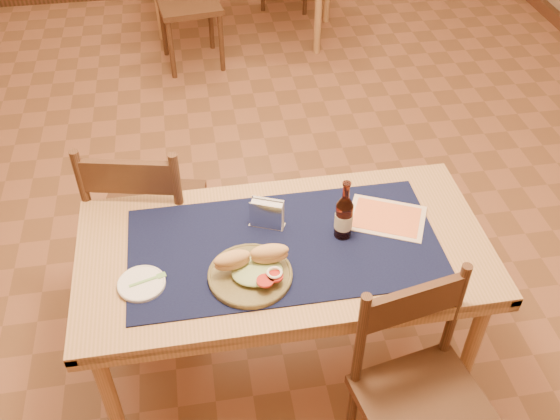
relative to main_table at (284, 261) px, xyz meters
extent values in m
cube|color=#925C40|center=(0.00, 0.80, -0.68)|extent=(6.00, 7.00, 0.02)
cylinder|color=tan|center=(-0.72, -0.32, -0.31)|extent=(0.06, 0.06, 0.71)
cylinder|color=tan|center=(0.72, -0.32, -0.31)|extent=(0.06, 0.06, 0.71)
cylinder|color=tan|center=(-0.72, 0.32, -0.31)|extent=(0.06, 0.06, 0.71)
cylinder|color=tan|center=(0.72, 0.32, -0.31)|extent=(0.06, 0.06, 0.71)
cube|color=tan|center=(0.00, 0.00, 0.06)|extent=(1.60, 0.80, 0.04)
cube|color=black|center=(0.00, 0.00, 0.09)|extent=(1.20, 0.60, 0.01)
cylinder|color=tan|center=(0.77, 2.91, -0.31)|extent=(0.06, 0.06, 0.71)
cylinder|color=#4F2C1C|center=(-0.30, 0.72, -0.42)|extent=(0.04, 0.04, 0.49)
cylinder|color=#4F2C1C|center=(-0.69, 0.81, -0.42)|extent=(0.04, 0.04, 0.49)
cylinder|color=#4F2C1C|center=(-0.39, 0.34, -0.42)|extent=(0.04, 0.04, 0.49)
cylinder|color=#4F2C1C|center=(-0.78, 0.42, -0.42)|extent=(0.04, 0.04, 0.49)
cube|color=#4F2C1C|center=(-0.54, 0.57, -0.17)|extent=(0.55, 0.55, 0.04)
cube|color=#4F2C1C|center=(-0.58, 0.37, 0.21)|extent=(0.39, 0.12, 0.15)
cylinder|color=#4F2C1C|center=(-0.39, 0.33, 0.08)|extent=(0.04, 0.04, 0.50)
cylinder|color=#4F2C1C|center=(-0.78, 0.41, 0.08)|extent=(0.04, 0.04, 0.50)
cylinder|color=#4F2C1C|center=(0.19, -0.46, -0.43)|extent=(0.04, 0.04, 0.47)
cylinder|color=#4F2C1C|center=(0.56, -0.39, -0.43)|extent=(0.04, 0.04, 0.47)
cube|color=#4F2C1C|center=(0.41, -0.61, -0.20)|extent=(0.51, 0.51, 0.04)
cube|color=#4F2C1C|center=(0.37, -0.42, 0.16)|extent=(0.37, 0.10, 0.15)
cylinder|color=#4F2C1C|center=(0.19, -0.45, 0.04)|extent=(0.04, 0.04, 0.48)
cylinder|color=#4F2C1C|center=(0.56, -0.38, 0.04)|extent=(0.04, 0.04, 0.48)
cylinder|color=#4F2C1C|center=(-0.40, 2.69, -0.43)|extent=(0.04, 0.04, 0.48)
cylinder|color=#4F2C1C|center=(-0.02, 2.74, -0.43)|extent=(0.04, 0.04, 0.48)
cylinder|color=#4F2C1C|center=(-0.45, 3.07, -0.43)|extent=(0.04, 0.04, 0.48)
cylinder|color=#4F2C1C|center=(-0.07, 3.12, -0.43)|extent=(0.04, 0.04, 0.48)
cube|color=#4F2C1C|center=(-0.24, 2.91, -0.19)|extent=(0.50, 0.50, 0.04)
cylinder|color=brown|center=(-0.15, -0.14, 0.10)|extent=(0.31, 0.31, 0.02)
torus|color=brown|center=(-0.15, -0.14, 0.10)|extent=(0.31, 0.31, 0.01)
ellipsoid|color=#A6BD82|center=(-0.13, -0.15, 0.12)|extent=(0.19, 0.15, 0.03)
ellipsoid|color=tan|center=(-0.21, -0.12, 0.17)|extent=(0.14, 0.08, 0.07)
ellipsoid|color=tan|center=(-0.07, -0.11, 0.17)|extent=(0.14, 0.06, 0.08)
cylinder|color=#AA1F16|center=(-0.11, -0.22, 0.14)|extent=(0.06, 0.06, 0.01)
cylinder|color=#AA1F16|center=(-0.07, -0.20, 0.14)|extent=(0.06, 0.06, 0.01)
torus|color=white|center=(-0.07, -0.20, 0.16)|extent=(0.06, 0.06, 0.01)
cylinder|color=white|center=(-0.55, -0.12, 0.09)|extent=(0.17, 0.17, 0.01)
torus|color=white|center=(-0.55, -0.12, 0.10)|extent=(0.17, 0.17, 0.01)
cube|color=#77B965|center=(-0.54, -0.11, 0.10)|extent=(0.10, 0.04, 0.00)
cube|color=#77B965|center=(-0.47, -0.09, 0.10)|extent=(0.04, 0.03, 0.00)
cylinder|color=#4E1A0D|center=(0.24, 0.02, 0.17)|extent=(0.07, 0.07, 0.15)
cone|color=#4E1A0D|center=(0.24, 0.02, 0.26)|extent=(0.07, 0.07, 0.04)
cylinder|color=#4E1A0D|center=(0.24, 0.02, 0.31)|extent=(0.03, 0.03, 0.06)
cylinder|color=#4E1A0D|center=(0.24, 0.02, 0.35)|extent=(0.03, 0.03, 0.01)
cylinder|color=beige|center=(0.24, 0.02, 0.17)|extent=(0.07, 0.07, 0.07)
cube|color=silver|center=(-0.05, 0.12, 0.09)|extent=(0.15, 0.10, 0.00)
cube|color=silver|center=(-0.06, 0.10, 0.15)|extent=(0.12, 0.05, 0.12)
cube|color=silver|center=(-0.04, 0.14, 0.15)|extent=(0.12, 0.05, 0.12)
cube|color=silver|center=(-0.05, 0.12, 0.15)|extent=(0.13, 0.08, 0.11)
cube|color=#3973B7|center=(-0.06, 0.11, 0.16)|extent=(0.08, 0.04, 0.04)
cube|color=beige|center=(0.44, 0.08, 0.09)|extent=(0.37, 0.33, 0.00)
cube|color=orange|center=(0.44, 0.08, 0.09)|extent=(0.32, 0.28, 0.00)
camera|label=1|loc=(-0.29, -1.68, 1.81)|focal=40.00mm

